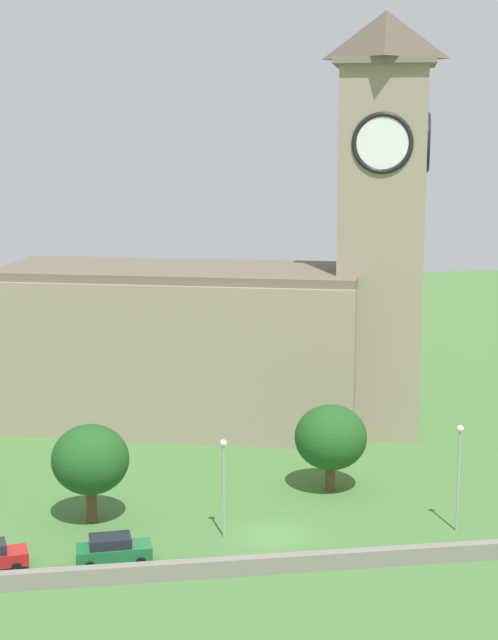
{
  "coord_description": "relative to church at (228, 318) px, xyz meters",
  "views": [
    {
      "loc": [
        -11.09,
        -60.94,
        25.44
      ],
      "look_at": [
        -0.05,
        9.75,
        12.09
      ],
      "focal_mm": 58.32,
      "sensor_mm": 36.0,
      "label": 1
    }
  ],
  "objects": [
    {
      "name": "streetlamp_west_mid",
      "position": [
        -3.66,
        -25.07,
        -5.09
      ],
      "size": [
        0.44,
        0.44,
        6.4
      ],
      "color": "#9EA0A5",
      "rests_on": "ground"
    },
    {
      "name": "streetlamp_central",
      "position": [
        11.18,
        -26.31,
        -4.73
      ],
      "size": [
        0.44,
        0.44,
        7.01
      ],
      "color": "#9EA0A5",
      "rests_on": "ground"
    },
    {
      "name": "tree_by_tower",
      "position": [
        -11.84,
        -21.13,
        -5.19
      ],
      "size": [
        5.04,
        5.04,
        6.52
      ],
      "color": "brown",
      "rests_on": "ground"
    },
    {
      "name": "car_green",
      "position": [
        -10.64,
        -27.96,
        -8.55
      ],
      "size": [
        4.46,
        2.33,
        1.71
      ],
      "color": "#1E6B38",
      "rests_on": "ground"
    },
    {
      "name": "ground_plane",
      "position": [
        -0.53,
        -10.34,
        -9.41
      ],
      "size": [
        200.0,
        200.0,
        0.0
      ],
      "primitive_type": "plane",
      "color": "#477538"
    },
    {
      "name": "tree_riverside_west",
      "position": [
        4.91,
        -17.77,
        -5.5
      ],
      "size": [
        5.1,
        5.1,
        6.23
      ],
      "color": "brown",
      "rests_on": "ground"
    },
    {
      "name": "church",
      "position": [
        0.0,
        0.0,
        0.0
      ],
      "size": [
        37.64,
        21.27,
        34.51
      ],
      "color": "gray",
      "rests_on": "ground"
    },
    {
      "name": "quay_barrier",
      "position": [
        -0.53,
        -30.68,
        -8.9
      ],
      "size": [
        48.41,
        0.7,
        1.02
      ],
      "primitive_type": "cube",
      "color": "gray",
      "rests_on": "ground"
    }
  ]
}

